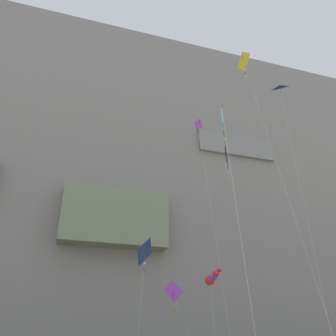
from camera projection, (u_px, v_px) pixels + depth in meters
The scene contains 8 objects.
cliff_face at pixel (109, 186), 69.59m from camera, with size 180.00×25.48×63.36m.
kite_delta_low_center at pixel (281, 94), 38.53m from camera, with size 3.42×4.57×28.75m.
kite_diamond_near_cliff at pixel (174, 292), 38.66m from camera, with size 2.32×6.12×9.88m.
kite_windsock_low_left at pixel (212, 277), 29.96m from camera, with size 1.33×4.03×8.83m.
kite_diamond_low_right at pixel (247, 70), 30.29m from camera, with size 0.47×5.97×26.39m.
kite_banner_far_right at pixel (226, 149), 17.47m from camera, with size 2.76×5.18×12.24m.
kite_diamond_high_right at pixel (200, 133), 38.40m from camera, with size 1.40×5.29×26.00m.
kite_diamond_high_left at pixel (145, 253), 29.74m from camera, with size 1.94×3.38×11.55m.
Camera 1 is at (-7.20, -1.20, 2.84)m, focal length 37.74 mm.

